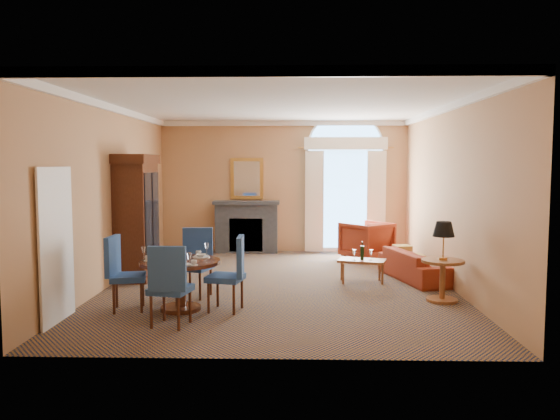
{
  "coord_description": "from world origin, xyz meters",
  "views": [
    {
      "loc": [
        0.28,
        -9.63,
        2.16
      ],
      "look_at": [
        0.0,
        0.5,
        1.3
      ],
      "focal_mm": 35.0,
      "sensor_mm": 36.0,
      "label": 1
    }
  ],
  "objects_px": {
    "sofa": "(416,265)",
    "armchair": "(366,241)",
    "armoire": "(136,219)",
    "dining_table": "(180,274)",
    "side_table": "(443,253)",
    "coffee_table": "(362,261)"
  },
  "relations": [
    {
      "from": "dining_table",
      "to": "armchair",
      "type": "bearing_deg",
      "value": 52.85
    },
    {
      "from": "armoire",
      "to": "side_table",
      "type": "bearing_deg",
      "value": -17.14
    },
    {
      "from": "armoire",
      "to": "dining_table",
      "type": "relative_size",
      "value": 1.97
    },
    {
      "from": "dining_table",
      "to": "coffee_table",
      "type": "relative_size",
      "value": 1.28
    },
    {
      "from": "armoire",
      "to": "side_table",
      "type": "distance_m",
      "value": 5.58
    },
    {
      "from": "armchair",
      "to": "side_table",
      "type": "distance_m",
      "value": 3.8
    },
    {
      "from": "sofa",
      "to": "coffee_table",
      "type": "bearing_deg",
      "value": 90.03
    },
    {
      "from": "coffee_table",
      "to": "sofa",
      "type": "bearing_deg",
      "value": 29.95
    },
    {
      "from": "dining_table",
      "to": "sofa",
      "type": "xyz_separation_m",
      "value": [
        3.96,
        2.25,
        -0.27
      ]
    },
    {
      "from": "dining_table",
      "to": "side_table",
      "type": "bearing_deg",
      "value": 9.0
    },
    {
      "from": "armoire",
      "to": "armchair",
      "type": "bearing_deg",
      "value": 24.3
    },
    {
      "from": "sofa",
      "to": "coffee_table",
      "type": "height_order",
      "value": "coffee_table"
    },
    {
      "from": "armchair",
      "to": "side_table",
      "type": "relative_size",
      "value": 0.77
    },
    {
      "from": "sofa",
      "to": "armchair",
      "type": "relative_size",
      "value": 1.97
    },
    {
      "from": "sofa",
      "to": "armchair",
      "type": "xyz_separation_m",
      "value": [
        -0.66,
        2.11,
        0.16
      ]
    },
    {
      "from": "sofa",
      "to": "coffee_table",
      "type": "xyz_separation_m",
      "value": [
        -1.05,
        -0.27,
        0.12
      ]
    },
    {
      "from": "dining_table",
      "to": "side_table",
      "type": "xyz_separation_m",
      "value": [
        4.01,
        0.63,
        0.22
      ]
    },
    {
      "from": "sofa",
      "to": "coffee_table",
      "type": "relative_size",
      "value": 2.03
    },
    {
      "from": "sofa",
      "to": "armchair",
      "type": "height_order",
      "value": "armchair"
    },
    {
      "from": "dining_table",
      "to": "side_table",
      "type": "distance_m",
      "value": 4.06
    },
    {
      "from": "armchair",
      "to": "armoire",
      "type": "bearing_deg",
      "value": -14.77
    },
    {
      "from": "sofa",
      "to": "side_table",
      "type": "xyz_separation_m",
      "value": [
        0.05,
        -1.61,
        0.49
      ]
    }
  ]
}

